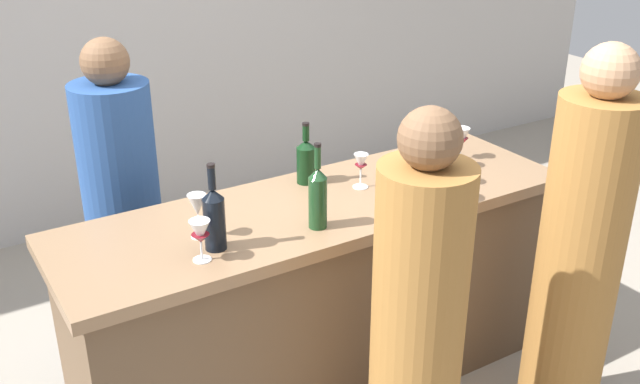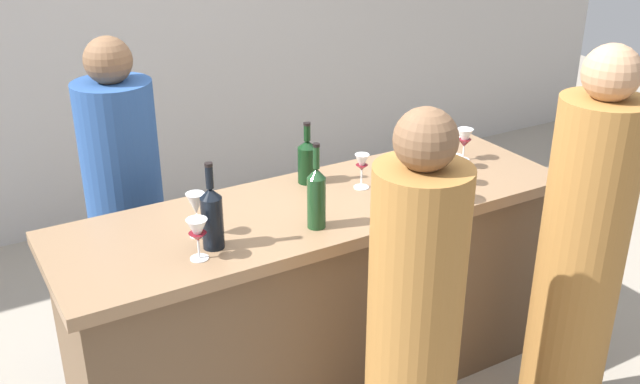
{
  "view_description": "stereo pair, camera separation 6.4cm",
  "coord_description": "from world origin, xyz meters",
  "px_view_note": "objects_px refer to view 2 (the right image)",
  "views": [
    {
      "loc": [
        -1.4,
        -2.29,
        2.19
      ],
      "look_at": [
        0.0,
        0.0,
        0.98
      ],
      "focal_mm": 40.86,
      "sensor_mm": 36.0,
      "label": 1
    },
    {
      "loc": [
        -1.35,
        -2.32,
        2.19
      ],
      "look_at": [
        0.0,
        0.0,
        0.98
      ],
      "focal_mm": 40.86,
      "sensor_mm": 36.0,
      "label": 2
    }
  ],
  "objects_px": {
    "wine_bottle_leftmost_near_black": "(212,216)",
    "wine_glass_far_left": "(451,147)",
    "wine_glass_far_right": "(465,140)",
    "person_right_guest": "(127,217)",
    "wine_bottle_center_dark_green": "(307,160)",
    "wine_glass_near_right": "(196,205)",
    "wine_glass_near_center": "(453,164)",
    "wine_glass_far_center": "(362,165)",
    "wine_bottle_second_left_olive_green": "(316,196)",
    "person_left_guest": "(579,265)",
    "person_center_guest": "(413,334)",
    "wine_glass_near_left": "(197,232)",
    "water_pitcher": "(435,182)"
  },
  "relations": [
    {
      "from": "wine_glass_far_right",
      "to": "person_right_guest",
      "type": "bearing_deg",
      "value": 156.07
    },
    {
      "from": "wine_bottle_center_dark_green",
      "to": "water_pitcher",
      "type": "height_order",
      "value": "wine_bottle_center_dark_green"
    },
    {
      "from": "wine_glass_near_right",
      "to": "wine_glass_far_center",
      "type": "height_order",
      "value": "wine_glass_near_right"
    },
    {
      "from": "wine_bottle_second_left_olive_green",
      "to": "wine_glass_far_left",
      "type": "distance_m",
      "value": 0.83
    },
    {
      "from": "person_right_guest",
      "to": "wine_glass_far_right",
      "type": "bearing_deg",
      "value": 59.16
    },
    {
      "from": "wine_glass_near_right",
      "to": "person_right_guest",
      "type": "distance_m",
      "value": 0.8
    },
    {
      "from": "wine_bottle_center_dark_green",
      "to": "wine_glass_near_right",
      "type": "bearing_deg",
      "value": -158.96
    },
    {
      "from": "person_center_guest",
      "to": "wine_bottle_leftmost_near_black",
      "type": "bearing_deg",
      "value": 28.51
    },
    {
      "from": "person_left_guest",
      "to": "wine_glass_far_right",
      "type": "bearing_deg",
      "value": -14.67
    },
    {
      "from": "wine_bottle_leftmost_near_black",
      "to": "wine_glass_far_left",
      "type": "bearing_deg",
      "value": 6.92
    },
    {
      "from": "person_center_guest",
      "to": "wine_glass_near_left",
      "type": "bearing_deg",
      "value": 35.63
    },
    {
      "from": "wine_glass_far_left",
      "to": "wine_glass_far_right",
      "type": "bearing_deg",
      "value": 24.49
    },
    {
      "from": "wine_glass_far_right",
      "to": "person_right_guest",
      "type": "height_order",
      "value": "person_right_guest"
    },
    {
      "from": "wine_glass_near_right",
      "to": "wine_bottle_leftmost_near_black",
      "type": "bearing_deg",
      "value": -81.56
    },
    {
      "from": "wine_glass_near_left",
      "to": "wine_bottle_leftmost_near_black",
      "type": "bearing_deg",
      "value": 34.98
    },
    {
      "from": "wine_bottle_leftmost_near_black",
      "to": "wine_glass_far_left",
      "type": "distance_m",
      "value": 1.22
    },
    {
      "from": "wine_glass_near_right",
      "to": "person_center_guest",
      "type": "xyz_separation_m",
      "value": [
        0.51,
        -0.67,
        -0.34
      ]
    },
    {
      "from": "wine_glass_near_left",
      "to": "wine_glass_far_left",
      "type": "relative_size",
      "value": 0.98
    },
    {
      "from": "wine_bottle_center_dark_green",
      "to": "wine_glass_far_right",
      "type": "bearing_deg",
      "value": -10.37
    },
    {
      "from": "wine_glass_far_left",
      "to": "wine_glass_far_center",
      "type": "bearing_deg",
      "value": 176.48
    },
    {
      "from": "wine_glass_near_right",
      "to": "wine_glass_far_right",
      "type": "height_order",
      "value": "wine_glass_near_right"
    },
    {
      "from": "wine_bottle_leftmost_near_black",
      "to": "wine_glass_far_right",
      "type": "xyz_separation_m",
      "value": [
        1.34,
        0.2,
        -0.02
      ]
    },
    {
      "from": "person_center_guest",
      "to": "wine_glass_near_right",
      "type": "bearing_deg",
      "value": 24.2
    },
    {
      "from": "wine_bottle_leftmost_near_black",
      "to": "person_left_guest",
      "type": "height_order",
      "value": "person_left_guest"
    },
    {
      "from": "wine_bottle_second_left_olive_green",
      "to": "wine_glass_near_right",
      "type": "relative_size",
      "value": 1.98
    },
    {
      "from": "wine_glass_near_center",
      "to": "wine_glass_near_right",
      "type": "xyz_separation_m",
      "value": [
        -1.11,
        0.12,
        0.02
      ]
    },
    {
      "from": "wine_glass_far_center",
      "to": "person_left_guest",
      "type": "height_order",
      "value": "person_left_guest"
    },
    {
      "from": "wine_bottle_leftmost_near_black",
      "to": "person_center_guest",
      "type": "distance_m",
      "value": 0.82
    },
    {
      "from": "wine_glass_near_right",
      "to": "person_left_guest",
      "type": "height_order",
      "value": "person_left_guest"
    },
    {
      "from": "wine_bottle_leftmost_near_black",
      "to": "wine_glass_near_left",
      "type": "distance_m",
      "value": 0.1
    },
    {
      "from": "wine_glass_far_center",
      "to": "person_left_guest",
      "type": "xyz_separation_m",
      "value": [
        0.54,
        -0.74,
        -0.27
      ]
    },
    {
      "from": "wine_glass_near_right",
      "to": "person_left_guest",
      "type": "xyz_separation_m",
      "value": [
        1.3,
        -0.68,
        -0.29
      ]
    },
    {
      "from": "wine_bottle_leftmost_near_black",
      "to": "wine_glass_near_left",
      "type": "relative_size",
      "value": 2.13
    },
    {
      "from": "wine_bottle_second_left_olive_green",
      "to": "wine_bottle_center_dark_green",
      "type": "distance_m",
      "value": 0.43
    },
    {
      "from": "person_right_guest",
      "to": "wine_glass_near_center",
      "type": "bearing_deg",
      "value": 47.86
    },
    {
      "from": "wine_glass_near_center",
      "to": "wine_glass_far_center",
      "type": "distance_m",
      "value": 0.39
    },
    {
      "from": "water_pitcher",
      "to": "person_right_guest",
      "type": "relative_size",
      "value": 0.12
    },
    {
      "from": "wine_glass_far_left",
      "to": "person_left_guest",
      "type": "height_order",
      "value": "person_left_guest"
    },
    {
      "from": "person_left_guest",
      "to": "person_right_guest",
      "type": "distance_m",
      "value": 1.97
    },
    {
      "from": "person_right_guest",
      "to": "wine_bottle_center_dark_green",
      "type": "bearing_deg",
      "value": 46.72
    },
    {
      "from": "wine_glass_near_right",
      "to": "water_pitcher",
      "type": "bearing_deg",
      "value": -13.15
    },
    {
      "from": "wine_glass_near_left",
      "to": "wine_glass_far_center",
      "type": "xyz_separation_m",
      "value": [
        0.83,
        0.23,
        0.0
      ]
    },
    {
      "from": "wine_glass_far_left",
      "to": "wine_glass_far_right",
      "type": "height_order",
      "value": "wine_glass_far_left"
    },
    {
      "from": "wine_bottle_second_left_olive_green",
      "to": "wine_glass_near_right",
      "type": "bearing_deg",
      "value": 158.97
    },
    {
      "from": "wine_glass_near_left",
      "to": "person_right_guest",
      "type": "height_order",
      "value": "person_right_guest"
    },
    {
      "from": "wine_bottle_center_dark_green",
      "to": "person_left_guest",
      "type": "bearing_deg",
      "value": -52.11
    },
    {
      "from": "wine_bottle_center_dark_green",
      "to": "wine_glass_near_right",
      "type": "xyz_separation_m",
      "value": [
        -0.6,
        -0.23,
        0.02
      ]
    },
    {
      "from": "wine_glass_near_right",
      "to": "person_center_guest",
      "type": "height_order",
      "value": "person_center_guest"
    },
    {
      "from": "wine_bottle_leftmost_near_black",
      "to": "wine_glass_near_center",
      "type": "xyz_separation_m",
      "value": [
        1.1,
        -0.0,
        -0.02
      ]
    },
    {
      "from": "wine_glass_far_left",
      "to": "wine_bottle_leftmost_near_black",
      "type": "bearing_deg",
      "value": -173.08
    }
  ]
}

